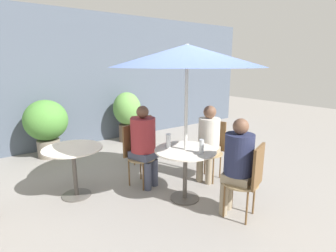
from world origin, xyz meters
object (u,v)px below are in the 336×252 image
Objects in this scene: cafe_table_far at (73,158)px; bistro_chair_1 at (212,145)px; bistro_chair_4 at (141,135)px; umbrella at (187,56)px; seated_person_1 at (209,137)px; potted_plant_1 at (127,113)px; bistro_chair_2 at (136,150)px; seated_person_2 at (144,140)px; bistro_chair_0 at (250,176)px; potted_plant_0 at (46,123)px; cafe_table_near at (185,160)px; beer_glass_0 at (202,146)px; seated_person_0 at (237,160)px; beer_glass_1 at (168,141)px.

cafe_table_far is 0.85× the size of bistro_chair_1.
cafe_table_far is 1.49m from bistro_chair_4.
cafe_table_far is at bearing 140.89° from umbrella.
potted_plant_1 is at bearing 159.70° from seated_person_1.
bistro_chair_2 is 1.15m from seated_person_1.
bistro_chair_0 is at bearing -90.00° from seated_person_2.
bistro_chair_1 and bistro_chair_4 have the same top height.
umbrella is at bearing -90.00° from seated_person_1.
cafe_table_near is at bearing -69.03° from potted_plant_0.
seated_person_1 is at bearing -90.00° from bistro_chair_1.
seated_person_0 is at bearing -68.63° from beer_glass_0.
seated_person_0 is 0.99× the size of seated_person_2.
cafe_table_far is 2.15m from bistro_chair_1.
bistro_chair_1 is at bearing -87.34° from potted_plant_1.
seated_person_0 reaches higher than cafe_table_near.
beer_glass_1 is 2.93m from potted_plant_0.
bistro_chair_0 reaches higher than cafe_table_near.
seated_person_0 reaches higher than bistro_chair_1.
seated_person_2 is (-0.92, 0.43, 0.01)m from seated_person_1.
potted_plant_0 is at bearing -178.02° from potted_plant_1.
cafe_table_far is 2.08m from umbrella.
cafe_table_near is at bearing -90.00° from seated_person_0.
potted_plant_1 is 3.34m from umbrella.
potted_plant_1 is at bearing 48.21° from seated_person_2.
seated_person_2 is (0.05, -0.15, 0.18)m from bistro_chair_2.
seated_person_2 reaches higher than potted_plant_1.
beer_glass_0 is at bearing -43.56° from cafe_table_far.
seated_person_2 is 1.05× the size of potted_plant_1.
bistro_chair_0 is 1.00× the size of bistro_chair_1.
seated_person_1 reaches higher than bistro_chair_1.
seated_person_2 reaches higher than cafe_table_near.
cafe_table_far is 0.85× the size of bistro_chair_4.
beer_glass_0 is at bearing -74.66° from bistro_chair_1.
bistro_chair_2 is 0.79× the size of potted_plant_1.
potted_plant_0 is at bearing 87.82° from cafe_table_far.
seated_person_1 is (0.68, 0.24, 0.15)m from cafe_table_near.
bistro_chair_4 is at bearing -108.81° from potted_plant_1.
umbrella reaches higher than seated_person_1.
potted_plant_1 is (1.00, 2.19, 0.14)m from bistro_chair_2.
cafe_table_far is 0.85× the size of bistro_chair_2.
potted_plant_1 is (0.02, 2.78, -0.03)m from seated_person_1.
bistro_chair_4 is 0.77× the size of seated_person_1.
seated_person_1 is (-0.15, -0.05, 0.17)m from bistro_chair_1.
bistro_chair_4 is 1.37m from seated_person_1.
seated_person_2 is (0.96, -0.31, 0.17)m from cafe_table_far.
potted_plant_0 is at bearing -30.40° from bistro_chair_4.
seated_person_2 is at bearing -111.95° from potted_plant_1.
bistro_chair_0 is 2.34m from bistro_chair_4.
potted_plant_0 is (-1.13, 2.96, 0.12)m from cafe_table_near.
beer_glass_0 is (-0.17, 0.44, 0.08)m from seated_person_0.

